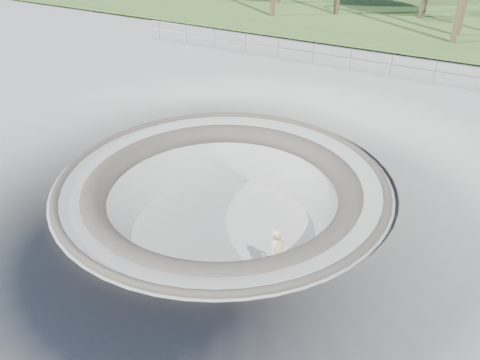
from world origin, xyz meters
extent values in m
plane|color=#9E9F9A|center=(0.00, 0.00, 0.00)|extent=(180.00, 180.00, 0.00)
torus|color=#9E9F9A|center=(0.00, 0.00, -2.00)|extent=(14.00, 14.00, 4.00)
cylinder|color=#9E9F9A|center=(0.00, 0.00, -1.95)|extent=(6.60, 6.60, 0.10)
torus|color=#4D473E|center=(0.00, 0.00, -0.02)|extent=(10.24, 10.24, 0.24)
torus|color=#4D473E|center=(0.00, 0.00, -0.45)|extent=(8.91, 8.91, 0.81)
ellipsoid|color=olive|center=(-22.00, 55.00, -6.44)|extent=(50.40, 36.00, 23.40)
cylinder|color=gray|center=(0.00, 12.00, 1.17)|extent=(25.00, 0.05, 0.05)
cylinder|color=gray|center=(0.00, 12.00, 0.72)|extent=(25.00, 0.05, 0.05)
cube|color=#925A3A|center=(2.60, -1.34, -1.82)|extent=(0.93, 0.55, 0.02)
cylinder|color=#A4A5A9|center=(2.60, -1.34, -1.86)|extent=(0.10, 0.19, 0.04)
cylinder|color=#A4A5A9|center=(2.60, -1.34, -1.86)|extent=(0.10, 0.19, 0.04)
cylinder|color=silver|center=(2.60, -1.34, -1.86)|extent=(0.08, 0.06, 0.07)
cylinder|color=silver|center=(2.60, -1.34, -1.86)|extent=(0.08, 0.06, 0.07)
cylinder|color=silver|center=(2.60, -1.34, -1.86)|extent=(0.08, 0.06, 0.07)
cylinder|color=silver|center=(2.60, -1.34, -1.86)|extent=(0.08, 0.06, 0.07)
imported|color=beige|center=(2.60, -1.34, -0.98)|extent=(0.52, 0.68, 1.66)
camera|label=1|loc=(6.75, -10.54, 7.47)|focal=35.00mm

